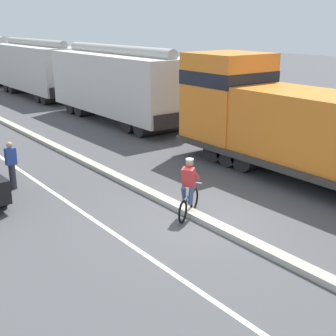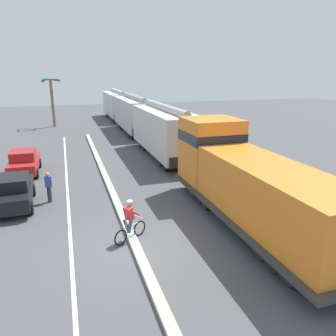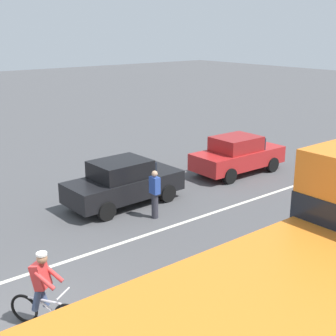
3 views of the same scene
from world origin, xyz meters
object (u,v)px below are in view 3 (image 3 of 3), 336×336
Objects in this scene: pedestrian_by_cars at (155,194)px; parked_car_red at (238,155)px; parked_car_black at (124,182)px; cyclist at (43,292)px.

parked_car_red is at bearing 106.61° from pedestrian_by_cars.
parked_car_red is 6.00m from pedestrian_by_cars.
parked_car_black is 2.62× the size of pedestrian_by_cars.
parked_car_red is 2.61× the size of pedestrian_by_cars.
pedestrian_by_cars is (1.72, -5.75, 0.03)m from parked_car_red.
cyclist is 1.06× the size of pedestrian_by_cars.
cyclist is (4.94, -11.08, 0.00)m from parked_car_red.
parked_car_black is at bearing -176.75° from pedestrian_by_cars.
parked_car_red is (-0.04, 5.85, 0.00)m from parked_car_black.
cyclist reaches higher than parked_car_black.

